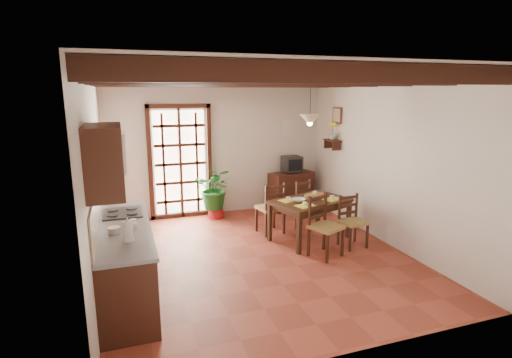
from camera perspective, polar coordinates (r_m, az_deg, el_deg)
name	(u,v)px	position (r m, az deg, el deg)	size (l,w,h in m)	color
ground_plane	(258,257)	(6.33, 0.33, -11.04)	(5.00, 5.00, 0.00)	brown
room_shell	(258,141)	(5.85, 0.35, 5.51)	(4.52, 5.02, 2.81)	silver
ceiling_beams	(258,79)	(5.81, 0.36, 14.10)	(4.50, 4.34, 0.20)	black
french_door	(180,160)	(8.12, -10.77, 2.69)	(1.26, 0.11, 2.32)	white
kitchen_counter	(125,260)	(5.29, -18.16, -10.99)	(0.64, 2.25, 1.38)	#341810
upper_cabinet	(104,161)	(4.24, -20.84, 2.48)	(0.35, 0.80, 0.70)	#341810
range_hood	(110,154)	(5.49, -20.16, 3.42)	(0.38, 0.60, 0.54)	white
counter_items	(122,221)	(5.21, -18.54, -5.69)	(0.50, 1.43, 0.25)	black
dining_table	(310,205)	(6.90, 7.72, -3.70)	(1.50, 1.21, 0.71)	#331D10
chair_near_left	(325,237)	(6.34, 9.83, -8.22)	(0.58, 0.57, 0.97)	#9C8442
chair_near_right	(352,231)	(6.83, 13.59, -7.19)	(0.42, 0.40, 0.86)	#9C8442
chair_far_left	(270,217)	(7.25, 2.08, -5.44)	(0.50, 0.48, 0.94)	#9C8442
chair_far_right	(297,211)	(7.67, 5.85, -4.57)	(0.54, 0.53, 0.91)	#9C8442
table_setting	(310,201)	(6.88, 7.74, -3.10)	(0.95, 0.63, 0.09)	yellow
table_bowl	(298,200)	(6.75, 6.08, -3.01)	(0.22, 0.22, 0.05)	white
sideboard	(291,191)	(8.70, 5.05, -1.67)	(0.95, 0.43, 0.81)	#341810
crt_tv	(292,164)	(8.57, 5.14, 2.17)	(0.39, 0.37, 0.32)	black
fuse_box	(286,128)	(8.70, 4.32, 7.33)	(0.25, 0.03, 0.32)	white
plant_pot	(216,212)	(8.21, -5.76, -4.70)	(0.36, 0.36, 0.22)	maroon
potted_plant	(215,190)	(8.09, -5.83, -1.58)	(2.00, 1.71, 2.23)	#144C19
wall_shelf	(332,142)	(8.22, 10.84, 5.17)	(0.20, 0.42, 0.20)	#341810
shelf_vase	(333,135)	(8.21, 10.88, 6.13)	(0.15, 0.15, 0.15)	#B2BFB2
shelf_flowers	(333,125)	(8.19, 10.94, 7.58)	(0.14, 0.14, 0.36)	yellow
framed_picture	(337,115)	(8.21, 11.51, 8.91)	(0.03, 0.32, 0.32)	brown
pendant_lamp	(310,118)	(6.74, 7.71, 8.56)	(0.36, 0.36, 0.84)	black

